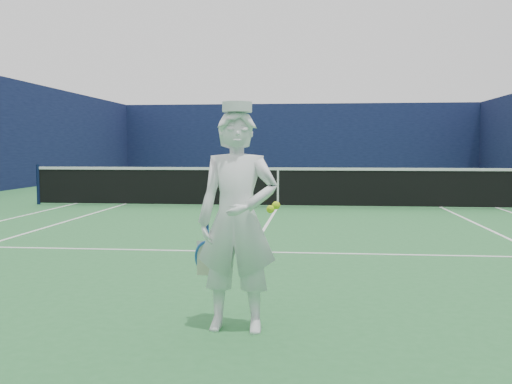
% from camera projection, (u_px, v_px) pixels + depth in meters
% --- Properties ---
extents(ground, '(80.00, 80.00, 0.00)m').
position_uv_depth(ground, '(278.00, 207.00, 14.55)').
color(ground, '#296B35').
rests_on(ground, ground).
extents(court_markings, '(11.03, 23.83, 0.01)m').
position_uv_depth(court_markings, '(278.00, 207.00, 14.55)').
color(court_markings, white).
rests_on(court_markings, ground).
extents(windscreen_fence, '(20.12, 36.12, 4.00)m').
position_uv_depth(windscreen_fence, '(278.00, 128.00, 14.40)').
color(windscreen_fence, '#10163C').
rests_on(windscreen_fence, ground).
extents(tennis_net, '(12.88, 0.09, 1.07)m').
position_uv_depth(tennis_net, '(278.00, 185.00, 14.51)').
color(tennis_net, '#141E4C').
rests_on(tennis_net, ground).
extents(tennis_player, '(0.76, 0.49, 1.87)m').
position_uv_depth(tennis_player, '(237.00, 220.00, 4.65)').
color(tennis_player, white).
rests_on(tennis_player, ground).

